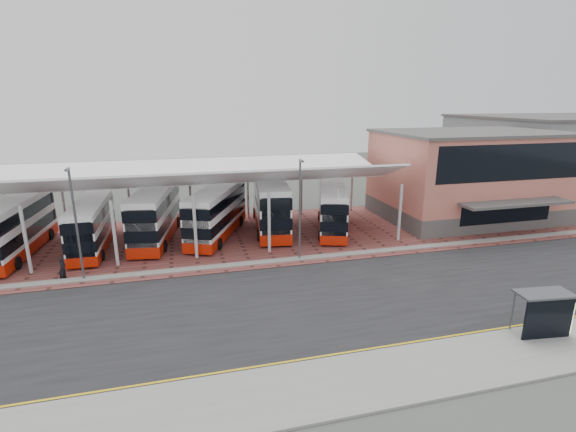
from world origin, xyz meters
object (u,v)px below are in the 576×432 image
object	(u,v)px
bus_1	(92,226)
bus_2	(156,214)
terminal	(469,175)
bus_shelter	(550,310)
bus_0	(15,228)
pedestrian	(63,268)
bus_4	(270,204)
bus_5	(332,209)
bus_3	(217,213)

from	to	relation	value
bus_1	bus_2	bearing A→B (deg)	14.17
terminal	bus_shelter	size ratio (longest dim) A/B	5.91
bus_1	bus_0	bearing A→B (deg)	179.58
bus_0	bus_shelter	size ratio (longest dim) A/B	3.62
bus_0	bus_2	xyz separation A→B (m)	(10.93, 1.23, 0.05)
pedestrian	bus_shelter	distance (m)	30.95
bus_4	bus_5	world-z (taller)	bus_4
bus_0	bus_3	xyz separation A→B (m)	(16.38, 0.69, -0.03)
bus_shelter	bus_5	bearing A→B (deg)	108.87
bus_1	pedestrian	distance (m)	6.43
bus_0	bus_shelter	distance (m)	38.30
bus_0	bus_5	world-z (taller)	bus_0
bus_1	bus_5	size ratio (longest dim) A/B	0.94
bus_5	pedestrian	world-z (taller)	bus_5
bus_0	bus_shelter	xyz separation A→B (m)	(31.94, -21.12, -0.71)
bus_1	bus_2	distance (m)	5.33
bus_0	bus_2	world-z (taller)	bus_2
bus_1	bus_4	size ratio (longest dim) A/B	0.81
bus_3	bus_5	size ratio (longest dim) A/B	1.04
bus_5	bus_2	bearing A→B (deg)	-166.41
bus_3	bus_4	bearing A→B (deg)	36.06
bus_2	bus_5	bearing A→B (deg)	4.14
bus_0	bus_4	bearing A→B (deg)	8.86
terminal	pedestrian	distance (m)	39.25
bus_4	terminal	bearing A→B (deg)	4.39
bus_3	pedestrian	size ratio (longest dim) A/B	6.78
bus_0	bus_1	world-z (taller)	bus_0
bus_5	pedestrian	distance (m)	23.48
bus_0	bus_4	xyz separation A→B (m)	(21.68, 1.89, 0.19)
bus_2	bus_4	distance (m)	10.77
bus_1	bus_3	world-z (taller)	bus_3
bus_4	bus_5	size ratio (longest dim) A/B	1.15
bus_1	bus_5	bearing A→B (deg)	-0.04
bus_2	bus_shelter	bearing A→B (deg)	-37.90
bus_0	bus_2	size ratio (longest dim) A/B	0.97
terminal	bus_3	distance (m)	26.91
terminal	bus_0	xyz separation A→B (m)	(-43.19, -0.83, -2.32)
bus_2	bus_4	world-z (taller)	bus_4
bus_4	bus_shelter	size ratio (longest dim) A/B	3.95
bus_shelter	bus_1	bearing A→B (deg)	147.83
terminal	bus_1	bearing A→B (deg)	-178.65
bus_4	bus_5	bearing A→B (deg)	-12.24
terminal	bus_4	distance (m)	21.65
terminal	pedestrian	world-z (taller)	terminal
terminal	bus_2	size ratio (longest dim) A/B	1.58
terminal	bus_1	size ratio (longest dim) A/B	1.84
bus_1	bus_4	world-z (taller)	bus_4
bus_0	pedestrian	bearing A→B (deg)	-48.89
terminal	bus_shelter	xyz separation A→B (m)	(-11.25, -21.94, -3.03)
terminal	bus_shelter	world-z (taller)	terminal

